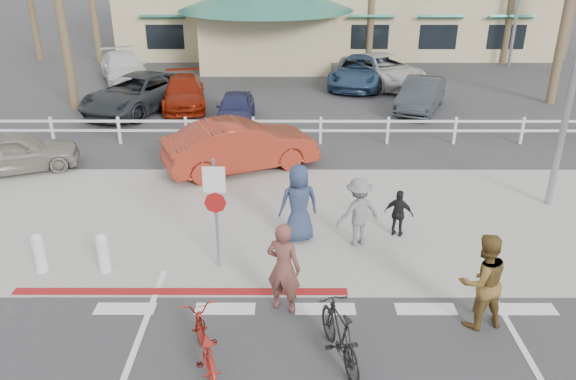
{
  "coord_description": "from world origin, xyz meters",
  "views": [
    {
      "loc": [
        -0.73,
        -8.63,
        6.76
      ],
      "look_at": [
        -0.75,
        3.09,
        1.5
      ],
      "focal_mm": 35.0,
      "sensor_mm": 36.0,
      "label": 1
    }
  ],
  "objects_px": {
    "sign_post": "(216,209)",
    "car_red_compact": "(14,152)",
    "bike_red": "(204,343)",
    "bike_black": "(340,334)",
    "car_white_sedan": "(241,146)"
  },
  "relations": [
    {
      "from": "sign_post",
      "to": "car_white_sedan",
      "type": "relative_size",
      "value": 0.6
    },
    {
      "from": "sign_post",
      "to": "car_red_compact",
      "type": "xyz_separation_m",
      "value": [
        -7.07,
        5.67,
        -0.79
      ]
    },
    {
      "from": "car_red_compact",
      "to": "bike_red",
      "type": "bearing_deg",
      "value": -163.2
    },
    {
      "from": "bike_black",
      "to": "car_red_compact",
      "type": "bearing_deg",
      "value": -58.34
    },
    {
      "from": "bike_black",
      "to": "car_red_compact",
      "type": "distance_m",
      "value": 12.91
    },
    {
      "from": "bike_red",
      "to": "car_red_compact",
      "type": "xyz_separation_m",
      "value": [
        -7.2,
        8.87,
        0.18
      ]
    },
    {
      "from": "sign_post",
      "to": "bike_red",
      "type": "xyz_separation_m",
      "value": [
        0.13,
        -3.2,
        -0.97
      ]
    },
    {
      "from": "bike_black",
      "to": "car_white_sedan",
      "type": "relative_size",
      "value": 0.37
    },
    {
      "from": "bike_black",
      "to": "sign_post",
      "type": "bearing_deg",
      "value": -67.0
    },
    {
      "from": "car_white_sedan",
      "to": "car_red_compact",
      "type": "height_order",
      "value": "car_white_sedan"
    },
    {
      "from": "sign_post",
      "to": "bike_black",
      "type": "height_order",
      "value": "sign_post"
    },
    {
      "from": "car_white_sedan",
      "to": "bike_black",
      "type": "bearing_deg",
      "value": 171.17
    },
    {
      "from": "sign_post",
      "to": "bike_red",
      "type": "height_order",
      "value": "sign_post"
    },
    {
      "from": "bike_black",
      "to": "bike_red",
      "type": "bearing_deg",
      "value": -12.08
    },
    {
      "from": "bike_black",
      "to": "car_white_sedan",
      "type": "bearing_deg",
      "value": -90.78
    }
  ]
}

